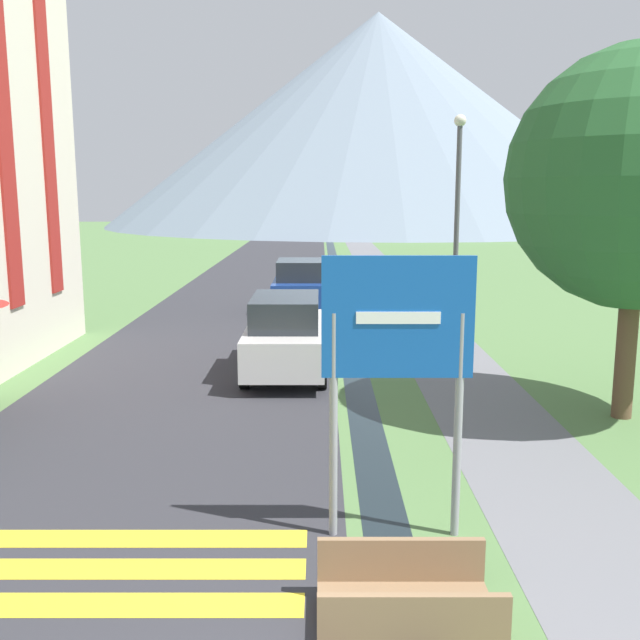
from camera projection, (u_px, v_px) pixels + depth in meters
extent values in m
plane|color=#517542|center=(312.00, 314.00, 24.43)|extent=(160.00, 160.00, 0.00)
cube|color=#2D2D33|center=(263.00, 279.00, 34.28)|extent=(6.40, 60.00, 0.01)
cube|color=slate|center=(390.00, 279.00, 34.26)|extent=(2.20, 60.00, 0.01)
cube|color=black|center=(340.00, 279.00, 34.27)|extent=(0.60, 60.00, 0.00)
cube|color=yellow|center=(38.00, 604.00, 7.18)|extent=(5.44, 0.44, 0.01)
cube|color=yellow|center=(63.00, 568.00, 7.87)|extent=(5.44, 0.44, 0.01)
cube|color=yellow|center=(84.00, 538.00, 8.56)|extent=(5.44, 0.44, 0.01)
cone|color=slate|center=(380.00, 121.00, 90.70)|extent=(68.37, 68.37, 26.30)
cube|color=maroon|center=(6.00, 98.00, 15.50)|extent=(0.06, 0.70, 9.20)
cube|color=maroon|center=(50.00, 111.00, 17.99)|extent=(0.06, 0.70, 9.20)
cylinder|color=gray|center=(336.00, 427.00, 8.43)|extent=(0.10, 0.10, 2.74)
cylinder|color=gray|center=(461.00, 427.00, 8.43)|extent=(0.10, 0.10, 2.74)
cube|color=#1451AD|center=(401.00, 317.00, 8.18)|extent=(1.76, 0.05, 1.42)
cube|color=white|center=(401.00, 318.00, 8.15)|extent=(0.97, 0.02, 0.14)
cube|color=#846647|center=(409.00, 614.00, 6.79)|extent=(1.70, 1.10, 0.12)
cube|color=#846647|center=(416.00, 618.00, 6.24)|extent=(1.70, 0.08, 0.45)
cube|color=#846647|center=(403.00, 559.00, 7.24)|extent=(1.70, 0.08, 0.45)
cube|color=#846647|center=(328.00, 623.00, 6.81)|extent=(0.16, 0.99, 0.08)
cube|color=#846647|center=(489.00, 624.00, 6.80)|extent=(0.16, 0.99, 0.08)
cube|color=silver|center=(289.00, 342.00, 16.34)|extent=(1.74, 4.31, 0.84)
cube|color=#23282D|center=(288.00, 311.00, 15.99)|extent=(1.48, 2.37, 0.68)
cylinder|color=black|center=(258.00, 348.00, 17.73)|extent=(0.18, 0.60, 0.60)
cylinder|color=black|center=(325.00, 348.00, 17.72)|extent=(0.18, 0.60, 0.60)
cylinder|color=black|center=(247.00, 375.00, 15.10)|extent=(0.18, 0.60, 0.60)
cylinder|color=black|center=(325.00, 375.00, 15.09)|extent=(0.18, 0.60, 0.60)
cube|color=navy|center=(304.00, 291.00, 24.91)|extent=(1.88, 3.82, 0.84)
cube|color=#23282D|center=(304.00, 270.00, 24.59)|extent=(1.60, 2.10, 0.68)
cylinder|color=black|center=(280.00, 298.00, 26.16)|extent=(0.18, 0.60, 0.60)
cylinder|color=black|center=(329.00, 298.00, 26.15)|extent=(0.18, 0.60, 0.60)
cylinder|color=black|center=(276.00, 308.00, 23.82)|extent=(0.18, 0.60, 0.60)
cylinder|color=black|center=(330.00, 308.00, 23.82)|extent=(0.18, 0.60, 0.60)
cylinder|color=#515156|center=(459.00, 248.00, 16.92)|extent=(0.12, 0.12, 5.63)
sphere|color=silver|center=(463.00, 120.00, 16.41)|extent=(0.28, 0.28, 0.28)
cylinder|color=brown|center=(629.00, 355.00, 12.99)|extent=(0.36, 0.36, 2.38)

